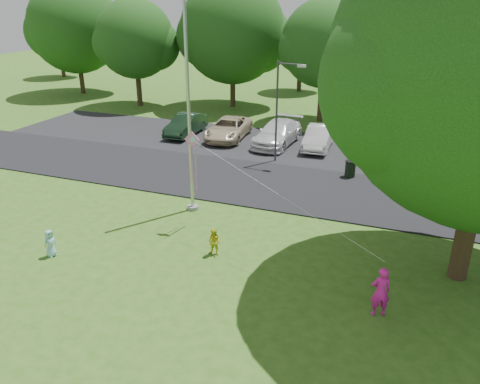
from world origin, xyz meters
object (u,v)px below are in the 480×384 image
(child_yellow, at_px, (214,242))
(trash_can, at_px, (350,169))
(flagpole, at_px, (189,117))
(woman, at_px, (381,292))
(kite, at_px, (196,152))
(child_blue, at_px, (50,243))
(street_lamp, at_px, (281,103))

(child_yellow, bearing_deg, trash_can, 74.46)
(flagpole, distance_m, woman, 10.24)
(flagpole, bearing_deg, child_yellow, -52.86)
(trash_can, xyz_separation_m, kite, (-4.88, -7.95, 2.75))
(flagpole, relative_size, kite, 1.26)
(woman, relative_size, child_blue, 1.54)
(flagpole, xyz_separation_m, street_lamp, (1.75, 7.51, -0.80))
(street_lamp, bearing_deg, trash_can, -9.32)
(flagpole, bearing_deg, woman, -29.59)
(street_lamp, bearing_deg, woman, -56.42)
(trash_can, relative_size, child_blue, 0.88)
(flagpole, xyz_separation_m, trash_can, (5.89, 6.44, -3.71))
(trash_can, distance_m, child_blue, 14.86)
(trash_can, height_order, child_blue, child_blue)
(flagpole, xyz_separation_m, woman, (8.41, -4.77, -3.37))
(child_yellow, relative_size, kite, 0.13)
(kite, bearing_deg, child_blue, -139.23)
(street_lamp, bearing_deg, flagpole, -97.99)
(trash_can, height_order, woman, woman)
(child_blue, bearing_deg, kite, -33.61)
(woman, height_order, child_blue, woman)
(trash_can, relative_size, child_yellow, 0.87)
(woman, bearing_deg, street_lamp, -84.84)
(woman, distance_m, kite, 8.43)
(street_lamp, bearing_deg, kite, -89.51)
(woman, relative_size, kite, 0.20)
(kite, bearing_deg, woman, -27.65)
(flagpole, relative_size, woman, 6.27)
(street_lamp, bearing_deg, child_blue, -104.95)
(woman, xyz_separation_m, kite, (-7.39, 3.26, 2.41))
(flagpole, relative_size, child_yellow, 9.66)
(child_yellow, xyz_separation_m, child_blue, (-5.49, -2.17, -0.00))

